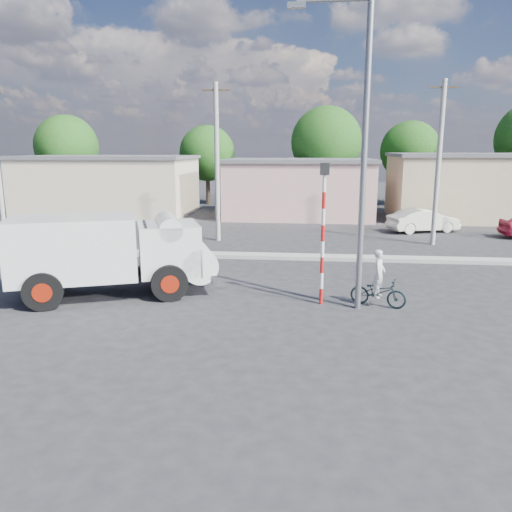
# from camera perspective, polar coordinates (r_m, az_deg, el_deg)

# --- Properties ---
(ground_plane) EXTENTS (120.00, 120.00, 0.00)m
(ground_plane) POSITION_cam_1_polar(r_m,az_deg,el_deg) (14.68, -5.14, -6.83)
(ground_plane) COLOR #262628
(ground_plane) RESTS_ON ground
(median) EXTENTS (40.00, 0.80, 0.16)m
(median) POSITION_cam_1_polar(r_m,az_deg,el_deg) (22.28, -1.14, 0.05)
(median) COLOR #99968E
(median) RESTS_ON ground
(truck) EXTENTS (6.82, 4.43, 2.65)m
(truck) POSITION_cam_1_polar(r_m,az_deg,el_deg) (16.95, -15.89, 0.50)
(truck) COLOR black
(truck) RESTS_ON ground
(bicycle) EXTENTS (1.82, 1.14, 0.90)m
(bicycle) POSITION_cam_1_polar(r_m,az_deg,el_deg) (15.81, 13.77, -4.04)
(bicycle) COLOR black
(bicycle) RESTS_ON ground
(cyclist) EXTENTS (0.52, 0.63, 1.48)m
(cyclist) POSITION_cam_1_polar(r_m,az_deg,el_deg) (15.73, 13.82, -3.02)
(cyclist) COLOR silver
(cyclist) RESTS_ON ground
(car_cream) EXTENTS (4.32, 2.72, 1.34)m
(car_cream) POSITION_cam_1_polar(r_m,az_deg,el_deg) (30.55, 18.57, 3.87)
(car_cream) COLOR white
(car_cream) RESTS_ON ground
(traffic_pole) EXTENTS (0.28, 0.18, 4.36)m
(traffic_pole) POSITION_cam_1_polar(r_m,az_deg,el_deg) (15.26, 7.69, 3.88)
(traffic_pole) COLOR red
(traffic_pole) RESTS_ON ground
(streetlight) EXTENTS (2.34, 0.22, 9.00)m
(streetlight) POSITION_cam_1_polar(r_m,az_deg,el_deg) (14.86, 11.69, 12.67)
(streetlight) COLOR slate
(streetlight) RESTS_ON ground
(building_row) EXTENTS (37.80, 7.30, 4.44)m
(building_row) POSITION_cam_1_polar(r_m,az_deg,el_deg) (35.74, 3.49, 7.97)
(building_row) COLOR beige
(building_row) RESTS_ON ground
(tree_row) EXTENTS (51.24, 7.43, 8.42)m
(tree_row) POSITION_cam_1_polar(r_m,az_deg,el_deg) (42.39, 12.78, 12.19)
(tree_row) COLOR #38281E
(tree_row) RESTS_ON ground
(utility_poles) EXTENTS (35.40, 0.24, 8.00)m
(utility_poles) POSITION_cam_1_polar(r_m,az_deg,el_deg) (25.61, 7.34, 10.55)
(utility_poles) COLOR #99968E
(utility_poles) RESTS_ON ground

